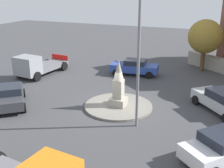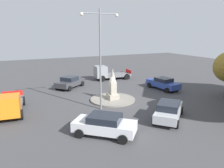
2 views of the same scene
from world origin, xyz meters
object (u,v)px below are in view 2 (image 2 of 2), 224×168
car_white_near_island (105,125)px  truck_orange_approaching (9,105)px  car_blue_far_side (163,83)px  truck_grey_parked_left (107,73)px  car_dark_grey_parked_right (70,82)px  monument (113,86)px  car_silver_waiting (169,110)px  streetlamp (100,51)px

car_white_near_island → truck_orange_approaching: 8.83m
car_blue_far_side → truck_grey_parked_left: bearing=115.7°
car_white_near_island → truck_grey_parked_left: (7.52, 16.35, 0.19)m
car_blue_far_side → car_white_near_island: bearing=-144.2°
car_dark_grey_parked_right → truck_grey_parked_left: 6.78m
monument → car_dark_grey_parked_right: monument is taller
monument → car_silver_waiting: bearing=-73.8°
car_dark_grey_parked_right → car_white_near_island: car_white_near_island is taller
car_dark_grey_parked_right → truck_orange_approaching: (-7.07, -7.25, 0.23)m
car_blue_far_side → car_dark_grey_parked_right: 11.66m
car_silver_waiting → truck_grey_parked_left: size_ratio=0.81×
streetlamp → car_blue_far_side: (9.69, 3.34, -4.52)m
car_blue_far_side → car_silver_waiting: size_ratio=1.02×
streetlamp → car_blue_far_side: streetlamp is taller
car_silver_waiting → streetlamp: bearing=131.7°
streetlamp → car_white_near_island: bearing=-109.6°
car_silver_waiting → car_white_near_island: car_silver_waiting is taller
car_dark_grey_parked_right → car_silver_waiting: 14.27m
truck_orange_approaching → car_silver_waiting: bearing=-28.3°
streetlamp → car_dark_grey_parked_right: size_ratio=2.05×
car_white_near_island → truck_grey_parked_left: truck_grey_parked_left is taller
streetlamp → car_silver_waiting: (4.04, -4.54, -4.50)m
truck_grey_parked_left → car_white_near_island: bearing=-114.7°
car_blue_far_side → car_silver_waiting: bearing=-125.6°
car_dark_grey_parked_right → car_blue_far_side: bearing=-28.9°
car_silver_waiting → car_white_near_island: 5.79m
car_dark_grey_parked_right → monument: bearing=-69.1°
monument → streetlamp: bearing=-137.1°
monument → car_white_near_island: bearing=-119.5°
car_silver_waiting → truck_grey_parked_left: 16.10m
streetlamp → truck_orange_approaching: bearing=167.2°
monument → truck_grey_parked_left: 10.17m
car_blue_far_side → truck_grey_parked_left: 9.01m
car_white_near_island → truck_orange_approaching: size_ratio=0.79×
car_blue_far_side → car_dark_grey_parked_right: size_ratio=1.05×
truck_grey_parked_left → car_blue_far_side: bearing=-64.3°
monument → car_dark_grey_parked_right: 7.52m
car_dark_grey_parked_right → truck_orange_approaching: size_ratio=0.78×
truck_orange_approaching → truck_grey_parked_left: bearing=36.1°
monument → car_silver_waiting: (1.90, -6.53, -0.75)m
car_blue_far_side → car_silver_waiting: car_silver_waiting is taller
streetlamp → car_dark_grey_parked_right: 10.07m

